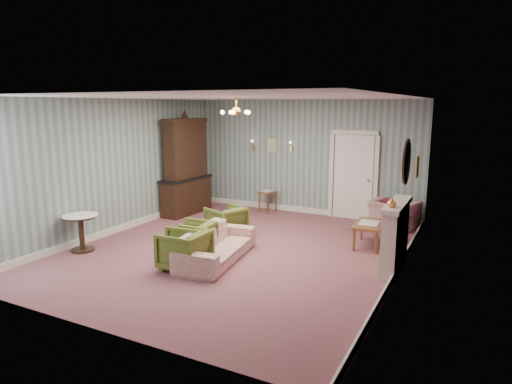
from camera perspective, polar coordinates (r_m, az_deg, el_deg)
The scene contains 27 objects.
floor at distance 8.70m, azimuth -2.39°, elevation -7.46°, with size 7.00×7.00×0.00m, color #834C52.
ceiling at distance 8.26m, azimuth -2.56°, elevation 12.00°, with size 7.00×7.00×0.00m, color white.
wall_back at distance 11.50m, azimuth 6.17°, elevation 4.43°, with size 6.00×6.00×0.00m, color slate.
wall_front at distance 5.64m, azimuth -20.27°, elevation -3.09°, with size 6.00×6.00×0.00m, color slate.
wall_left at distance 10.16m, azimuth -17.38°, elevation 3.13°, with size 7.00×7.00×0.00m, color slate.
wall_right at distance 7.38m, azimuth 18.26°, elevation 0.24°, with size 7.00×7.00×0.00m, color slate.
wall_right_floral at distance 7.38m, azimuth 18.15°, elevation 0.25°, with size 7.00×7.00×0.00m, color #A75373.
door at distance 11.12m, azimuth 12.32°, elevation 2.09°, with size 1.12×0.12×2.16m, color white, non-canonical shape.
olive_chair_a at distance 7.73m, azimuth -9.13°, elevation -7.06°, with size 0.73×0.69×0.76m, color #525F21.
olive_chair_b at distance 8.30m, azimuth -8.17°, elevation -5.84°, with size 0.71×0.67×0.73m, color #525F21.
olive_chair_c at distance 9.53m, azimuth -3.83°, elevation -3.58°, with size 0.70×0.65×0.72m, color #525F21.
sofa_chintz at distance 8.09m, azimuth -5.03°, elevation -6.01°, with size 2.03×0.59×0.79m, color #943B48.
wingback_chair at distance 10.65m, azimuth 17.26°, elevation -2.15°, with size 0.96×0.63×0.84m, color #943B48.
dresser at distance 11.51m, azimuth -8.97°, elevation 3.58°, with size 0.54×1.55×2.58m, color black, non-canonical shape.
fireplace at distance 7.98m, azimuth 17.35°, elevation -5.34°, with size 0.30×1.40×1.16m, color beige, non-canonical shape.
mantel_vase at distance 7.44m, azimuth 16.95°, elevation -1.29°, with size 0.15×0.15×0.15m, color gold.
oval_mirror at distance 7.71m, azimuth 18.62°, elevation 3.68°, with size 0.04×0.76×0.84m, color white, non-canonical shape.
framed_print at distance 9.07m, azimuth 19.88°, elevation 3.03°, with size 0.04×0.34×0.42m, color gold, non-canonical shape.
coffee_table at distance 9.15m, azimuth 14.18°, elevation -5.29°, with size 0.52×0.94×0.48m, color brown, non-canonical shape.
side_table_black at distance 9.53m, azimuth 17.60°, elevation -4.39°, with size 0.42×0.42×0.62m, color black, non-canonical shape.
pedestal_table at distance 9.20m, azimuth -21.38°, elevation -4.87°, with size 0.66×0.66×0.72m, color black, non-canonical shape.
nesting_table at distance 11.71m, azimuth 1.49°, elevation -1.13°, with size 0.35×0.45×0.58m, color brown, non-canonical shape.
gilt_mirror_back at distance 11.79m, azimuth 2.01°, elevation 5.87°, with size 0.28×0.06×0.36m, color gold, non-canonical shape.
sconce_left at distance 12.02m, azimuth -0.41°, elevation 5.98°, with size 0.16×0.12×0.30m, color gold, non-canonical shape.
sconce_right at distance 11.55m, azimuth 4.46°, elevation 5.74°, with size 0.16×0.12×0.30m, color gold, non-canonical shape.
chandelier at distance 8.25m, azimuth -2.54°, elevation 10.12°, with size 0.56×0.56×0.36m, color gold, non-canonical shape.
burgundy_cushion at distance 10.50m, azimuth 16.87°, elevation -1.99°, with size 0.38×0.10×0.38m, color maroon.
Camera 1 is at (4.07, -7.18, 2.76)m, focal length 31.33 mm.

